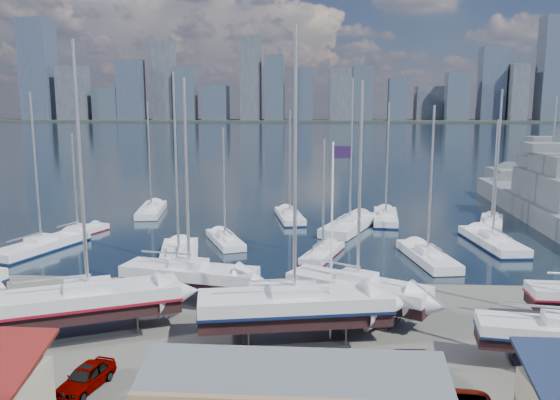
# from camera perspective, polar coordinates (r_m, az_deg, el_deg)

# --- Properties ---
(ground) EXTENTS (1400.00, 1400.00, 0.00)m
(ground) POSITION_cam_1_polar(r_m,az_deg,el_deg) (36.87, 2.29, -13.28)
(ground) COLOR #605E59
(ground) RESTS_ON ground
(water) EXTENTS (1400.00, 600.00, 0.40)m
(water) POSITION_cam_1_polar(r_m,az_deg,el_deg) (344.29, 3.80, 7.10)
(water) COLOR #1B2F3F
(water) RESTS_ON ground
(far_shore) EXTENTS (1400.00, 80.00, 2.20)m
(far_shore) POSITION_cam_1_polar(r_m,az_deg,el_deg) (604.13, 3.87, 8.25)
(far_shore) COLOR #2D332D
(far_shore) RESTS_ON ground
(skyline) EXTENTS (639.14, 43.80, 107.69)m
(skyline) POSITION_cam_1_polar(r_m,az_deg,el_deg) (598.32, 3.15, 11.89)
(skyline) COLOR #475166
(skyline) RESTS_ON far_shore
(sailboat_cradle_1) EXTENTS (11.77, 7.61, 18.33)m
(sailboat_cradle_1) POSITION_cam_1_polar(r_m,az_deg,el_deg) (37.30, -19.36, -9.96)
(sailboat_cradle_1) COLOR #2D2D33
(sailboat_cradle_1) RESTS_ON ground
(sailboat_cradle_2) EXTENTS (10.46, 4.80, 16.45)m
(sailboat_cradle_2) POSITION_cam_1_polar(r_m,az_deg,el_deg) (41.22, -9.44, -7.81)
(sailboat_cradle_2) COLOR #2D2D33
(sailboat_cradle_2) RESTS_ON ground
(sailboat_cradle_3) EXTENTS (12.32, 5.51, 19.00)m
(sailboat_cradle_3) POSITION_cam_1_polar(r_m,az_deg,el_deg) (34.27, 1.52, -11.09)
(sailboat_cradle_3) COLOR #2D2D33
(sailboat_cradle_3) RESTS_ON ground
(sailboat_cradle_4) EXTENTS (9.99, 7.13, 16.10)m
(sailboat_cradle_4) POSITION_cam_1_polar(r_m,az_deg,el_deg) (38.19, 8.08, -9.21)
(sailboat_cradle_4) COLOR #2D2D33
(sailboat_cradle_4) RESTS_ON ground
(sailboat_moored_0) EXTENTS (6.26, 11.56, 16.65)m
(sailboat_moored_0) POSITION_cam_1_polar(r_m,az_deg,el_deg) (60.69, -23.64, -4.61)
(sailboat_moored_0) COLOR black
(sailboat_moored_0) RESTS_ON water
(sailboat_moored_1) EXTENTS (4.76, 8.45, 12.18)m
(sailboat_moored_1) POSITION_cam_1_polar(r_m,az_deg,el_deg) (66.14, -20.35, -3.28)
(sailboat_moored_1) COLOR black
(sailboat_moored_1) RESTS_ON water
(sailboat_moored_2) EXTENTS (4.58, 10.90, 15.96)m
(sailboat_moored_2) POSITION_cam_1_polar(r_m,az_deg,el_deg) (76.84, -13.27, -1.20)
(sailboat_moored_2) COLOR black
(sailboat_moored_2) RESTS_ON water
(sailboat_moored_3) EXTENTS (5.91, 12.70, 18.32)m
(sailboat_moored_3) POSITION_cam_1_polar(r_m,az_deg,el_deg) (51.64, -10.50, -6.34)
(sailboat_moored_3) COLOR black
(sailboat_moored_3) RESTS_ON water
(sailboat_moored_4) EXTENTS (5.58, 8.83, 12.95)m
(sailboat_moored_4) POSITION_cam_1_polar(r_m,az_deg,el_deg) (58.73, -5.76, -4.28)
(sailboat_moored_4) COLOR black
(sailboat_moored_4) RESTS_ON water
(sailboat_moored_5) EXTENTS (4.67, 10.23, 14.77)m
(sailboat_moored_5) POSITION_cam_1_polar(r_m,az_deg,el_deg) (70.85, 1.02, -1.86)
(sailboat_moored_5) COLOR black
(sailboat_moored_5) RESTS_ON water
(sailboat_moored_6) EXTENTS (4.64, 8.32, 11.99)m
(sailboat_moored_6) POSITION_cam_1_polar(r_m,az_deg,el_deg) (53.57, 4.49, -5.63)
(sailboat_moored_6) COLOR black
(sailboat_moored_6) RESTS_ON water
(sailboat_moored_7) EXTENTS (7.75, 12.74, 18.62)m
(sailboat_moored_7) POSITION_cam_1_polar(r_m,az_deg,el_deg) (65.60, 7.29, -2.84)
(sailboat_moored_7) COLOR black
(sailboat_moored_7) RESTS_ON water
(sailboat_moored_8) EXTENTS (4.07, 10.80, 15.77)m
(sailboat_moored_8) POSITION_cam_1_polar(r_m,az_deg,el_deg) (71.34, 10.96, -1.95)
(sailboat_moored_8) COLOR black
(sailboat_moored_8) RESTS_ON water
(sailboat_moored_9) EXTENTS (4.54, 10.45, 15.27)m
(sailboat_moored_9) POSITION_cam_1_polar(r_m,az_deg,el_deg) (53.70, 15.15, -5.89)
(sailboat_moored_9) COLOR black
(sailboat_moored_9) RESTS_ON water
(sailboat_moored_10) EXTENTS (4.36, 11.64, 16.99)m
(sailboat_moored_10) POSITION_cam_1_polar(r_m,az_deg,el_deg) (61.61, 21.28, -4.25)
(sailboat_moored_10) COLOR black
(sailboat_moored_10) RESTS_ON water
(sailboat_moored_11) EXTENTS (5.34, 9.46, 13.64)m
(sailboat_moored_11) POSITION_cam_1_polar(r_m,az_deg,el_deg) (71.74, 21.20, -2.37)
(sailboat_moored_11) COLOR black
(sailboat_moored_11) RESTS_ON water
(naval_ship_east) EXTENTS (9.90, 49.38, 18.42)m
(naval_ship_east) POSITION_cam_1_polar(r_m,az_deg,el_deg) (77.07, 26.96, -0.95)
(naval_ship_east) COLOR slate
(naval_ship_east) RESTS_ON water
(naval_ship_west) EXTENTS (9.61, 42.44, 17.79)m
(naval_ship_west) POSITION_cam_1_polar(r_m,az_deg,el_deg) (104.34, 26.32, 1.59)
(naval_ship_west) COLOR slate
(naval_ship_west) RESTS_ON water
(car_a) EXTENTS (2.30, 4.00, 1.28)m
(car_a) POSITION_cam_1_polar(r_m,az_deg,el_deg) (31.17, -19.63, -17.03)
(car_a) COLOR gray
(car_a) RESTS_ON ground
(car_b) EXTENTS (4.67, 2.47, 1.46)m
(car_b) POSITION_cam_1_polar(r_m,az_deg,el_deg) (29.52, -8.36, -17.92)
(car_b) COLOR gray
(car_b) RESTS_ON ground
(car_d) EXTENTS (2.34, 5.15, 1.46)m
(car_d) POSITION_cam_1_polar(r_m,az_deg,el_deg) (29.59, 14.49, -18.07)
(car_d) COLOR gray
(car_d) RESTS_ON ground
(flagpole) EXTENTS (1.09, 0.12, 12.38)m
(flagpole) POSITION_cam_1_polar(r_m,az_deg,el_deg) (32.98, 5.59, -3.01)
(flagpole) COLOR white
(flagpole) RESTS_ON ground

